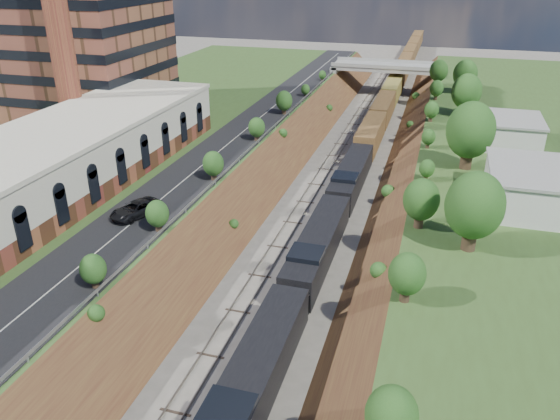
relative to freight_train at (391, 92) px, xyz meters
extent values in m
cube|color=#385422|center=(-35.60, -52.94, -0.23)|extent=(44.00, 180.00, 5.00)
cube|color=brown|center=(-13.60, -52.94, -2.73)|extent=(10.00, 180.00, 10.00)
cube|color=brown|center=(8.40, -52.94, -2.73)|extent=(10.00, 180.00, 10.00)
cube|color=gray|center=(-5.20, -52.94, -2.64)|extent=(1.58, 180.00, 0.18)
cube|color=gray|center=(0.00, -52.94, -2.64)|extent=(1.58, 180.00, 0.18)
cube|color=black|center=(-18.10, -52.94, 2.32)|extent=(8.00, 180.00, 0.10)
cube|color=#99999E|center=(-14.00, -52.94, 2.82)|extent=(0.06, 171.00, 0.30)
cube|color=brown|center=(-30.60, -74.94, 3.37)|extent=(14.00, 62.00, 2.20)
cube|color=beige|center=(-30.60, -74.94, 6.62)|extent=(14.00, 62.00, 4.30)
cube|color=beige|center=(-30.60, -74.94, 9.02)|extent=(14.30, 62.30, 0.50)
cube|color=gray|center=(-14.10, 9.06, 0.37)|extent=(1.50, 8.00, 6.20)
cube|color=gray|center=(8.90, 9.06, 0.37)|extent=(1.50, 8.00, 6.20)
cube|color=gray|center=(-2.60, 9.06, 3.47)|extent=(24.00, 8.00, 1.00)
cube|color=gray|center=(-2.60, 5.06, 4.27)|extent=(24.00, 0.30, 0.80)
cube|color=gray|center=(-2.60, 13.06, 4.27)|extent=(24.00, 0.30, 0.80)
cube|color=silver|center=(20.90, -60.94, 4.27)|extent=(9.00, 12.00, 4.00)
cube|color=silver|center=(20.40, -38.94, 4.07)|extent=(8.00, 10.00, 3.60)
cylinder|color=#473323|center=(14.40, -72.94, 3.59)|extent=(1.30, 1.30, 2.62)
ellipsoid|color=#27531D|center=(14.40, -72.94, 6.74)|extent=(5.25, 5.25, 6.30)
cylinder|color=#473323|center=(-14.40, -92.94, 2.89)|extent=(0.66, 0.66, 1.22)
ellipsoid|color=#27531D|center=(-14.40, -92.94, 4.36)|extent=(2.45, 2.45, 2.94)
cube|color=black|center=(0.00, -91.85, -0.23)|extent=(3.20, 19.21, 3.18)
cube|color=black|center=(0.00, -96.95, 1.37)|extent=(3.14, 3.10, 0.90)
cube|color=black|center=(0.00, -71.65, -0.23)|extent=(3.20, 19.21, 3.18)
cube|color=black|center=(0.00, -51.44, -0.23)|extent=(3.20, 19.21, 3.18)
cube|color=brown|center=(0.00, 27.18, 0.10)|extent=(3.20, 136.03, 3.84)
imported|color=black|center=(-18.48, -75.48, 3.15)|extent=(4.52, 6.16, 1.56)
camera|label=1|loc=(10.27, -120.18, 26.95)|focal=35.00mm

